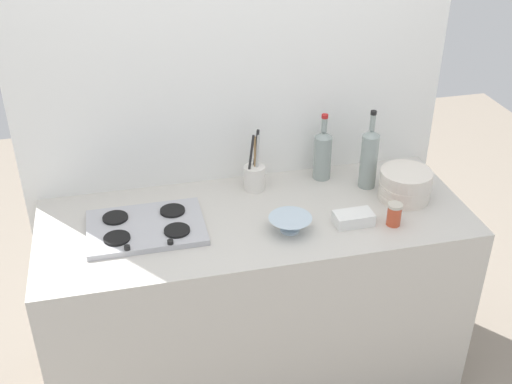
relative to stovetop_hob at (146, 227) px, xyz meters
name	(u,v)px	position (x,y,z in m)	size (l,w,h in m)	color
ground_plane	(256,371)	(0.46, -0.01, -0.91)	(6.00, 6.00, 0.00)	gray
counter_block	(256,300)	(0.46, -0.01, -0.46)	(1.80, 0.70, 0.90)	beige
backsplash_panel	(236,110)	(0.46, 0.37, 0.31)	(1.90, 0.06, 2.44)	white
stovetop_hob	(146,227)	(0.00, 0.00, 0.00)	(0.47, 0.33, 0.04)	#B2B2B7
plate_stack	(405,185)	(1.12, 0.00, 0.05)	(0.23, 0.23, 0.13)	silver
wine_bottle_leftmost	(369,158)	(1.00, 0.13, 0.13)	(0.08, 0.08, 0.37)	gray
wine_bottle_mid_left	(323,154)	(0.83, 0.25, 0.11)	(0.08, 0.08, 0.32)	gray
mixing_bowl	(290,223)	(0.57, -0.14, 0.02)	(0.18, 0.18, 0.06)	silver
butter_dish	(353,218)	(0.83, -0.15, 0.01)	(0.16, 0.09, 0.05)	white
utensil_crock	(255,175)	(0.50, 0.22, 0.05)	(0.10, 0.10, 0.28)	silver
condiment_jar_front	(394,214)	(0.99, -0.19, 0.04)	(0.06, 0.06, 0.10)	#C64C2D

